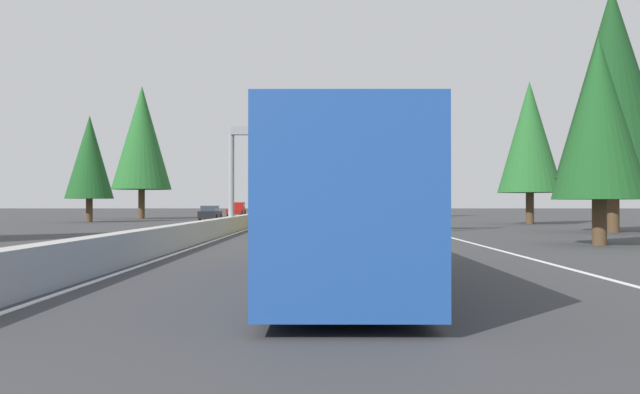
{
  "coord_description": "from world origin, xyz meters",
  "views": [
    {
      "loc": [
        -3.54,
        -5.17,
        1.69
      ],
      "look_at": [
        67.86,
        -4.89,
        2.42
      ],
      "focal_mm": 35.77,
      "sensor_mm": 36.0,
      "label": 1
    }
  ],
  "objects_px": {
    "oncoming_near": "(210,213)",
    "conifer_right_far": "(403,145)",
    "conifer_right_near": "(612,82)",
    "conifer_left_near": "(89,157)",
    "sign_gantry_overhead": "(337,148)",
    "conifer_right_foreground": "(599,119)",
    "bus_far_center": "(338,202)",
    "sedan_mid_left": "(341,209)",
    "pickup_far_right": "(323,213)",
    "sedan_mid_right": "(299,210)",
    "conifer_right_mid": "(530,137)",
    "sedan_distant_b": "(302,209)",
    "box_truck_near_center": "(326,205)",
    "bus_near_right": "(324,203)",
    "oncoming_far": "(237,209)",
    "conifer_left_mid": "(142,138)",
    "minivan_distant_a": "(326,210)"
  },
  "relations": [
    {
      "from": "bus_near_right",
      "to": "conifer_right_mid",
      "type": "bearing_deg",
      "value": -160.26
    },
    {
      "from": "sedan_mid_right",
      "to": "conifer_right_mid",
      "type": "distance_m",
      "value": 50.85
    },
    {
      "from": "sign_gantry_overhead",
      "to": "conifer_right_foreground",
      "type": "relative_size",
      "value": 1.5
    },
    {
      "from": "sedan_mid_left",
      "to": "pickup_far_right",
      "type": "distance_m",
      "value": 74.33
    },
    {
      "from": "bus_near_right",
      "to": "conifer_right_far",
      "type": "xyz_separation_m",
      "value": [
        -19.64,
        -9.7,
        7.22
      ]
    },
    {
      "from": "box_truck_near_center",
      "to": "conifer_left_mid",
      "type": "bearing_deg",
      "value": 34.38
    },
    {
      "from": "bus_far_center",
      "to": "sedan_mid_left",
      "type": "xyz_separation_m",
      "value": [
        114.69,
        -3.43,
        -1.03
      ]
    },
    {
      "from": "oncoming_near",
      "to": "conifer_right_near",
      "type": "height_order",
      "value": "conifer_right_near"
    },
    {
      "from": "box_truck_near_center",
      "to": "conifer_right_near",
      "type": "height_order",
      "value": "conifer_right_near"
    },
    {
      "from": "sedan_mid_left",
      "to": "conifer_left_near",
      "type": "bearing_deg",
      "value": 160.52
    },
    {
      "from": "sedan_mid_right",
      "to": "sedan_mid_left",
      "type": "relative_size",
      "value": 1.0
    },
    {
      "from": "box_truck_near_center",
      "to": "sedan_mid_right",
      "type": "relative_size",
      "value": 1.93
    },
    {
      "from": "oncoming_near",
      "to": "pickup_far_right",
      "type": "bearing_deg",
      "value": 44.32
    },
    {
      "from": "conifer_right_far",
      "to": "conifer_right_near",
      "type": "bearing_deg",
      "value": -170.64
    },
    {
      "from": "oncoming_near",
      "to": "conifer_right_mid",
      "type": "relative_size",
      "value": 0.37
    },
    {
      "from": "conifer_left_mid",
      "to": "oncoming_far",
      "type": "bearing_deg",
      "value": -26.83
    },
    {
      "from": "bus_far_center",
      "to": "conifer_left_near",
      "type": "height_order",
      "value": "conifer_left_near"
    },
    {
      "from": "minivan_distant_a",
      "to": "conifer_right_near",
      "type": "bearing_deg",
      "value": -154.23
    },
    {
      "from": "bus_near_right",
      "to": "pickup_far_right",
      "type": "bearing_deg",
      "value": 179.64
    },
    {
      "from": "minivan_distant_a",
      "to": "sedan_distant_b",
      "type": "relative_size",
      "value": 1.14
    },
    {
      "from": "conifer_right_near",
      "to": "conifer_left_near",
      "type": "xyz_separation_m",
      "value": [
        20.51,
        38.16,
        -2.89
      ]
    },
    {
      "from": "sedan_mid_right",
      "to": "oncoming_far",
      "type": "bearing_deg",
      "value": 142.13
    },
    {
      "from": "pickup_far_right",
      "to": "conifer_right_far",
      "type": "xyz_separation_m",
      "value": [
        25.33,
        -9.98,
        8.02
      ]
    },
    {
      "from": "sign_gantry_overhead",
      "to": "sedan_distant_b",
      "type": "relative_size",
      "value": 2.88
    },
    {
      "from": "box_truck_near_center",
      "to": "conifer_right_foreground",
      "type": "xyz_separation_m",
      "value": [
        -15.41,
        -10.97,
        3.51
      ]
    },
    {
      "from": "oncoming_near",
      "to": "conifer_right_foreground",
      "type": "xyz_separation_m",
      "value": [
        -40.24,
        -22.86,
        4.44
      ]
    },
    {
      "from": "box_truck_near_center",
      "to": "sedan_distant_b",
      "type": "xyz_separation_m",
      "value": [
        69.41,
        3.78,
        -0.93
      ]
    },
    {
      "from": "conifer_right_near",
      "to": "conifer_right_mid",
      "type": "relative_size",
      "value": 1.23
    },
    {
      "from": "sedan_mid_left",
      "to": "oncoming_far",
      "type": "xyz_separation_m",
      "value": [
        -40.52,
        15.6,
        0.23
      ]
    },
    {
      "from": "pickup_far_right",
      "to": "oncoming_near",
      "type": "bearing_deg",
      "value": 44.32
    },
    {
      "from": "conifer_right_foreground",
      "to": "conifer_left_mid",
      "type": "bearing_deg",
      "value": 34.75
    },
    {
      "from": "sign_gantry_overhead",
      "to": "sedan_mid_right",
      "type": "height_order",
      "value": "sign_gantry_overhead"
    },
    {
      "from": "oncoming_near",
      "to": "conifer_right_far",
      "type": "distance_m",
      "value": 26.77
    },
    {
      "from": "bus_far_center",
      "to": "conifer_right_mid",
      "type": "relative_size",
      "value": 0.98
    },
    {
      "from": "sedan_mid_right",
      "to": "conifer_left_mid",
      "type": "xyz_separation_m",
      "value": [
        -27.28,
        16.7,
        8.39
      ]
    },
    {
      "from": "pickup_far_right",
      "to": "conifer_right_far",
      "type": "height_order",
      "value": "conifer_right_far"
    },
    {
      "from": "conifer_left_near",
      "to": "box_truck_near_center",
      "type": "bearing_deg",
      "value": -127.68
    },
    {
      "from": "bus_far_center",
      "to": "conifer_right_near",
      "type": "height_order",
      "value": "conifer_right_near"
    },
    {
      "from": "sign_gantry_overhead",
      "to": "oncoming_far",
      "type": "bearing_deg",
      "value": 14.35
    },
    {
      "from": "sign_gantry_overhead",
      "to": "sedan_distant_b",
      "type": "xyz_separation_m",
      "value": [
        72.52,
        4.41,
        -4.34
      ]
    },
    {
      "from": "sign_gantry_overhead",
      "to": "conifer_right_foreground",
      "type": "xyz_separation_m",
      "value": [
        -12.3,
        -10.33,
        0.1
      ]
    },
    {
      "from": "conifer_right_mid",
      "to": "conifer_right_far",
      "type": "distance_m",
      "value": 27.96
    },
    {
      "from": "sedan_distant_b",
      "to": "conifer_right_mid",
      "type": "relative_size",
      "value": 0.37
    },
    {
      "from": "sign_gantry_overhead",
      "to": "sedan_distant_b",
      "type": "bearing_deg",
      "value": 3.48
    },
    {
      "from": "sedan_mid_right",
      "to": "oncoming_near",
      "type": "distance_m",
      "value": 33.39
    },
    {
      "from": "bus_near_right",
      "to": "conifer_left_near",
      "type": "relative_size",
      "value": 1.18
    },
    {
      "from": "sign_gantry_overhead",
      "to": "box_truck_near_center",
      "type": "relative_size",
      "value": 1.49
    },
    {
      "from": "oncoming_far",
      "to": "conifer_left_mid",
      "type": "height_order",
      "value": "conifer_left_mid"
    },
    {
      "from": "sedan_mid_left",
      "to": "pickup_far_right",
      "type": "xyz_separation_m",
      "value": [
        -74.23,
        3.73,
        0.23
      ]
    },
    {
      "from": "bus_near_right",
      "to": "conifer_right_foreground",
      "type": "bearing_deg",
      "value": -171.54
    }
  ]
}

